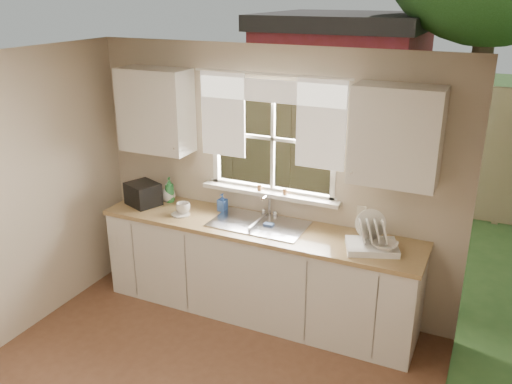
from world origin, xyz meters
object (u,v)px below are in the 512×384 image
at_px(dish_rack, 372,241).
at_px(cup, 183,208).
at_px(black_appliance, 143,194).
at_px(soap_bottle_a, 170,190).

relative_size(dish_rack, cup, 3.66).
bearing_deg(dish_rack, cup, -179.83).
height_order(cup, black_appliance, black_appliance).
height_order(soap_bottle_a, cup, soap_bottle_a).
xyz_separation_m(soap_bottle_a, black_appliance, (-0.20, -0.17, -0.02)).
distance_m(dish_rack, cup, 1.84).
distance_m(soap_bottle_a, cup, 0.36).
bearing_deg(black_appliance, soap_bottle_a, 62.70).
bearing_deg(black_appliance, cup, 18.19).
distance_m(soap_bottle_a, black_appliance, 0.27).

